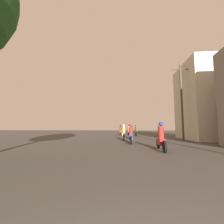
% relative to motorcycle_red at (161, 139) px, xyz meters
% --- Properties ---
extents(motorcycle_red, '(0.60, 2.12, 1.59)m').
position_rel_motorcycle_red_xyz_m(motorcycle_red, '(0.00, 0.00, 0.00)').
color(motorcycle_red, black).
rests_on(motorcycle_red, ground_plane).
extents(motorcycle_blue, '(0.60, 2.02, 1.54)m').
position_rel_motorcycle_red_xyz_m(motorcycle_blue, '(-1.55, 3.59, -0.02)').
color(motorcycle_blue, black).
rests_on(motorcycle_blue, ground_plane).
extents(motorcycle_white, '(0.60, 1.90, 1.56)m').
position_rel_motorcycle_red_xyz_m(motorcycle_white, '(-2.16, 6.37, -0.02)').
color(motorcycle_white, black).
rests_on(motorcycle_white, ground_plane).
extents(motorcycle_black, '(0.60, 2.05, 1.66)m').
position_rel_motorcycle_red_xyz_m(motorcycle_black, '(-1.56, 9.50, 0.02)').
color(motorcycle_black, black).
rests_on(motorcycle_black, ground_plane).
extents(motorcycle_green, '(0.60, 2.10, 1.69)m').
position_rel_motorcycle_red_xyz_m(motorcycle_green, '(-0.45, 14.08, 0.04)').
color(motorcycle_green, black).
rests_on(motorcycle_green, ground_plane).
extents(motorcycle_orange, '(0.60, 1.98, 1.64)m').
position_rel_motorcycle_red_xyz_m(motorcycle_orange, '(-2.82, 16.68, 0.01)').
color(motorcycle_orange, black).
rests_on(motorcycle_orange, ground_plane).
extents(building_right_far, '(5.53, 6.20, 8.21)m').
position_rel_motorcycle_red_xyz_m(building_right_far, '(7.13, 8.19, 3.47)').
color(building_right_far, beige).
rests_on(building_right_far, ground_plane).
extents(utility_pole_far, '(1.60, 0.20, 7.60)m').
position_rel_motorcycle_red_xyz_m(utility_pole_far, '(3.57, 6.45, 3.33)').
color(utility_pole_far, '#4C4238').
rests_on(utility_pole_far, ground_plane).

